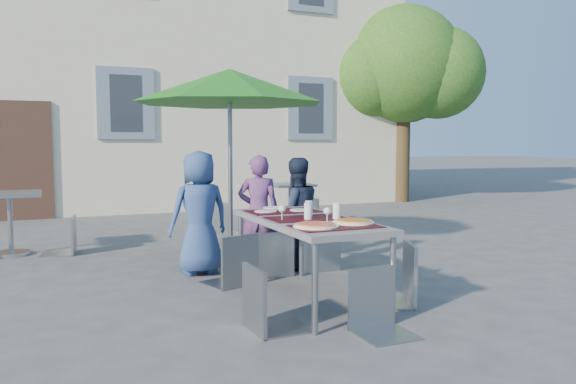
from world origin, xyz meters
name	(u,v)px	position (x,y,z in m)	size (l,w,h in m)	color
ground	(258,328)	(0.00, 0.00, 0.00)	(90.00, 90.00, 0.00)	#414143
building	(103,10)	(0.00, 11.50, 4.85)	(13.60, 8.20, 11.10)	beige
tree	(405,67)	(6.55, 7.54, 3.25)	(3.60, 3.00, 4.70)	#3F301B
dining_table	(307,224)	(0.68, 0.56, 0.70)	(0.80, 1.85, 0.76)	#49494E
pizza_near_left	(316,225)	(0.51, 0.03, 0.77)	(0.37, 0.37, 0.03)	white
pizza_near_right	(353,221)	(0.90, 0.11, 0.77)	(0.35, 0.35, 0.03)	white
glassware	(315,210)	(0.72, 0.48, 0.83)	(0.53, 0.46, 0.15)	silver
place_settings	(281,209)	(0.69, 1.20, 0.76)	(0.62, 0.51, 0.01)	white
child_0	(199,213)	(0.05, 1.95, 0.67)	(0.66, 0.43, 1.35)	navy
child_1	(259,212)	(0.73, 1.94, 0.65)	(0.47, 0.31, 1.29)	#5D346B
child_2	(296,214)	(1.11, 1.77, 0.63)	(0.61, 0.35, 1.26)	#192238
chair_0	(234,228)	(0.23, 1.32, 0.59)	(0.56, 0.56, 1.00)	gray
chair_1	(272,226)	(0.74, 1.55, 0.54)	(0.43, 0.44, 0.93)	gray
chair_2	(318,216)	(1.30, 1.60, 0.61)	(0.48, 0.49, 1.03)	gray
chair_3	(266,259)	(0.05, -0.07, 0.56)	(0.44, 0.44, 0.95)	gray
chair_4	(398,236)	(1.38, 0.15, 0.61)	(0.60, 0.60, 1.03)	gray
chair_5	(379,262)	(0.82, -0.42, 0.53)	(0.40, 0.41, 0.91)	gray
patio_umbrella	(230,88)	(0.64, 2.72, 2.10)	(2.36, 2.36, 2.33)	#B9BBC2
cafe_table_0	(10,211)	(-1.91, 3.91, 0.57)	(0.75, 0.75, 0.80)	#B9BBC2
bg_chair_r_0	(65,212)	(-1.27, 3.72, 0.54)	(0.47, 0.47, 0.92)	gray
cafe_table_1	(290,198)	(2.28, 4.64, 0.51)	(0.70, 0.70, 0.75)	#B9BBC2
bg_chair_l_1	(225,198)	(1.06, 4.36, 0.58)	(0.58, 0.58, 0.99)	gray
bg_chair_r_1	(304,195)	(2.44, 4.40, 0.58)	(0.58, 0.58, 0.98)	#93999F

